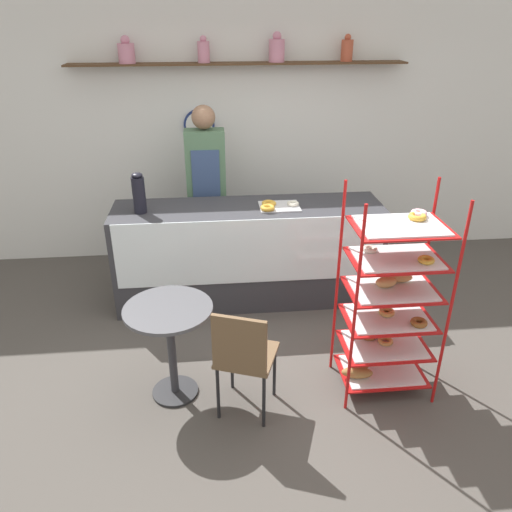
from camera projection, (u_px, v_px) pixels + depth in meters
The scene contains 9 objects.
ground_plane at pixel (261, 369), 3.98m from camera, with size 14.00×14.00×0.00m, color #4C4742.
back_wall at pixel (239, 134), 5.39m from camera, with size 10.00×0.30×2.70m.
display_counter at pixel (249, 254), 4.77m from camera, with size 2.49×0.64×0.96m.
pastry_rack at pixel (389, 304), 3.51m from camera, with size 0.67×0.48×1.56m.
person_worker at pixel (206, 186), 4.98m from camera, with size 0.38×0.23×1.78m.
cafe_table at pixel (170, 331), 3.49m from camera, with size 0.62×0.62×0.74m.
cafe_chair at pixel (243, 353), 3.30m from camera, with size 0.49×0.49×0.86m.
coffee_carafe at pixel (139, 193), 4.36m from camera, with size 0.11×0.11×0.36m.
donut_tray_counter at pixel (275, 205), 4.54m from camera, with size 0.37×0.30×0.05m.
Camera 1 is at (-0.35, -3.15, 2.57)m, focal length 35.00 mm.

